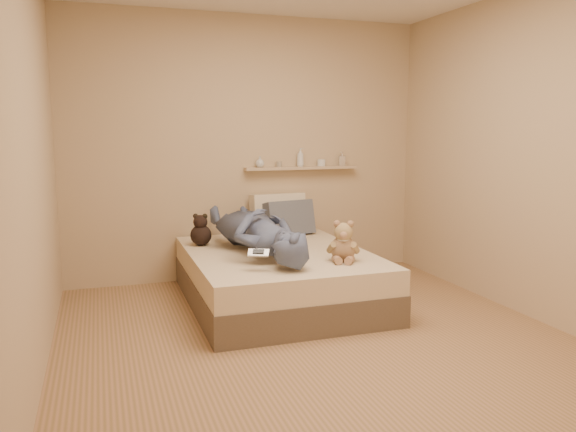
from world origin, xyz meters
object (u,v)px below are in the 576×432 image
object	(u,v)px
wall_shelf	(302,168)
person	(257,230)
teddy_bear	(343,244)
pillow_grey	(289,218)
bed	(278,277)
game_console	(258,253)
dark_plush	(201,232)
pillow_cream	(278,214)

from	to	relation	value
wall_shelf	person	bearing A→B (deg)	-129.26
teddy_bear	pillow_grey	xyz separation A→B (m)	(-0.04, 1.21, 0.03)
bed	game_console	size ratio (longest dim) A/B	11.23
teddy_bear	pillow_grey	size ratio (longest dim) A/B	0.67
dark_plush	bed	bearing A→B (deg)	-38.35
pillow_grey	bed	bearing A→B (deg)	-116.34
pillow_cream	person	bearing A→B (deg)	-118.70
pillow_cream	wall_shelf	distance (m)	0.54
pillow_cream	person	size ratio (longest dim) A/B	0.34
pillow_cream	wall_shelf	bearing A→B (deg)	15.57
pillow_grey	wall_shelf	bearing A→B (deg)	46.43
pillow_cream	game_console	bearing A→B (deg)	-112.92
game_console	pillow_cream	xyz separation A→B (m)	(0.60, 1.43, 0.06)
teddy_bear	pillow_grey	bearing A→B (deg)	91.93
game_console	pillow_cream	size ratio (longest dim) A/B	0.31
dark_plush	pillow_cream	xyz separation A→B (m)	(0.85, 0.37, 0.07)
person	wall_shelf	xyz separation A→B (m)	(0.73, 0.89, 0.46)
dark_plush	pillow_cream	size ratio (longest dim) A/B	0.53
bed	wall_shelf	distance (m)	1.38
bed	pillow_cream	distance (m)	0.97
bed	pillow_cream	bearing A→B (deg)	72.20
pillow_grey	game_console	bearing A→B (deg)	-117.79
dark_plush	wall_shelf	size ratio (longest dim) A/B	0.25
teddy_bear	dark_plush	distance (m)	1.37
teddy_bear	pillow_cream	bearing A→B (deg)	94.91
teddy_bear	pillow_grey	world-z (taller)	pillow_grey
dark_plush	pillow_grey	xyz separation A→B (m)	(0.92, 0.23, 0.04)
game_console	person	size ratio (longest dim) A/B	0.10
game_console	dark_plush	world-z (taller)	dark_plush
game_console	person	xyz separation A→B (m)	(0.16, 0.62, 0.06)
bed	teddy_bear	world-z (taller)	teddy_bear
bed	pillow_cream	world-z (taller)	pillow_cream
pillow_grey	person	world-z (taller)	person
dark_plush	wall_shelf	bearing A→B (deg)	21.63
person	wall_shelf	bearing A→B (deg)	-134.32
bed	teddy_bear	size ratio (longest dim) A/B	5.69
person	game_console	bearing A→B (deg)	70.40
pillow_cream	pillow_grey	bearing A→B (deg)	-61.78
dark_plush	pillow_grey	world-z (taller)	pillow_grey
bed	pillow_grey	size ratio (longest dim) A/B	3.80
game_console	pillow_cream	bearing A→B (deg)	67.08
dark_plush	pillow_grey	size ratio (longest dim) A/B	0.59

